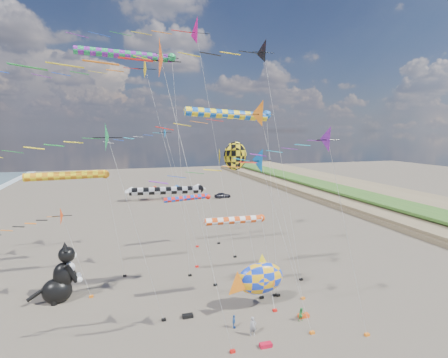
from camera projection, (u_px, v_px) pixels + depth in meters
name	position (u px, v px, depth m)	size (l,w,h in m)	color
delta_kite_0	(247.00, 52.00, 31.69)	(16.10, 2.47, 24.23)	black
delta_kite_1	(137.00, 64.00, 20.28)	(15.88, 2.62, 21.03)	#C64611
delta_kite_2	(189.00, 32.00, 38.07)	(17.54, 3.36, 28.10)	#D30A73
delta_kite_3	(54.00, 218.00, 30.98)	(7.37, 1.82, 9.10)	#F04613
delta_kite_4	(260.00, 165.00, 23.83)	(10.36, 1.84, 14.54)	#0A61BA
delta_kite_5	(315.00, 144.00, 23.20)	(10.35, 1.92, 16.02)	purple
delta_kite_6	(103.00, 140.00, 25.59)	(10.69, 2.25, 16.29)	#187E41
delta_kite_7	(163.00, 135.00, 43.79)	(9.78, 1.72, 16.29)	#118DE1
delta_kite_8	(263.00, 117.00, 28.94)	(11.66, 2.44, 18.21)	orange
delta_kite_9	(144.00, 70.00, 35.61)	(14.21, 2.53, 23.27)	#E7B806
windsock_0	(232.00, 115.00, 29.39)	(8.90, 0.79, 17.34)	blue
windsock_1	(238.00, 221.00, 30.97)	(6.98, 0.69, 8.07)	#DE460F
windsock_2	(129.00, 56.00, 32.98)	(10.57, 0.82, 23.10)	#1B9649
windsock_3	(170.00, 191.00, 32.67)	(8.27, 0.75, 10.41)	black
windsock_4	(70.00, 176.00, 34.60)	(9.13, 0.85, 11.60)	orange
windsock_5	(189.00, 198.00, 46.31)	(7.66, 0.71, 7.09)	red
angelfish_kite	(233.00, 157.00, 32.11)	(3.74, 3.02, 14.58)	yellow
cat_inflatable	(59.00, 273.00, 31.89)	(3.99, 2.00, 5.39)	black
fish_inflatable	(260.00, 278.00, 30.57)	(5.83, 2.95, 4.96)	blue
person_adult	(253.00, 326.00, 26.64)	(0.55, 0.36, 1.50)	gray
child_green	(302.00, 314.00, 28.72)	(0.55, 0.43, 1.14)	#278D3E
child_blue	(234.00, 321.00, 27.72)	(0.63, 0.26, 1.08)	#2A57A7
kite_bag_0	(266.00, 345.00, 25.31)	(0.90, 0.44, 0.30)	red
kite_bag_1	(303.00, 316.00, 29.34)	(0.90, 0.44, 0.30)	#EB4A13
kite_bag_2	(188.00, 316.00, 29.28)	(0.90, 0.44, 0.30)	black
tent_row	(166.00, 186.00, 79.27)	(19.20, 4.20, 3.80)	silver
parked_car	(223.00, 195.00, 81.50)	(1.53, 3.81, 1.30)	#26262D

